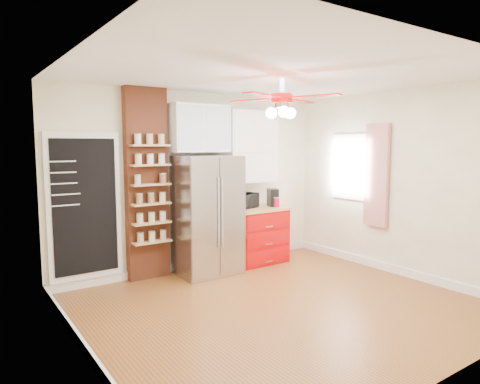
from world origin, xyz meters
TOP-DOWN VIEW (x-y plane):
  - floor at (0.00, 0.00)m, footprint 4.50×4.50m
  - ceiling at (0.00, 0.00)m, footprint 4.50×4.50m
  - wall_back at (0.00, 2.00)m, footprint 4.50×0.02m
  - wall_front at (0.00, -2.00)m, footprint 4.50×0.02m
  - wall_left at (-2.25, 0.00)m, footprint 0.02×4.00m
  - wall_right at (2.25, 0.00)m, footprint 0.02×4.00m
  - chalkboard at (-1.70, 1.96)m, footprint 0.95×0.05m
  - brick_pillar at (-0.85, 1.92)m, footprint 0.60×0.16m
  - fridge at (-0.05, 1.63)m, footprint 0.90×0.70m
  - upper_glass_cabinet at (-0.05, 1.82)m, footprint 0.90×0.35m
  - red_cabinet at (0.92, 1.68)m, footprint 0.94×0.64m
  - upper_shelf_unit at (0.92, 1.85)m, footprint 0.90×0.30m
  - window at (2.23, 0.90)m, footprint 0.04×0.75m
  - curtain at (2.18, 0.35)m, footprint 0.06×0.40m
  - ceiling_fan at (0.00, 0.00)m, footprint 1.40×1.40m
  - toaster_oven at (0.73, 1.75)m, footprint 0.50×0.43m
  - coffee_maker at (1.23, 1.65)m, footprint 0.21×0.25m
  - canister_left at (1.20, 1.53)m, footprint 0.12×0.12m
  - canister_right at (1.29, 1.67)m, footprint 0.13×0.13m
  - pantry_jar_oats at (-1.05, 1.75)m, footprint 0.09×0.09m
  - pantry_jar_beans at (-0.68, 1.76)m, footprint 0.12×0.12m

SIDE VIEW (x-z plane):
  - floor at x=0.00m, z-range 0.00..0.00m
  - red_cabinet at x=0.92m, z-range 0.00..0.90m
  - fridge at x=-0.05m, z-range 0.00..1.75m
  - canister_right at x=1.29m, z-range 0.90..1.03m
  - canister_left at x=1.20m, z-range 0.90..1.05m
  - toaster_oven at x=0.73m, z-range 0.90..1.14m
  - coffee_maker at x=1.23m, z-range 0.90..1.19m
  - chalkboard at x=-1.70m, z-range 0.12..2.08m
  - wall_back at x=0.00m, z-range 0.00..2.70m
  - wall_front at x=0.00m, z-range 0.00..2.70m
  - wall_left at x=-2.25m, z-range 0.00..2.70m
  - wall_right at x=2.25m, z-range 0.00..2.70m
  - brick_pillar at x=-0.85m, z-range 0.00..2.70m
  - pantry_jar_oats at x=-1.05m, z-range 1.37..1.49m
  - pantry_jar_beans at x=-0.68m, z-range 1.37..1.50m
  - curtain at x=2.18m, z-range 0.67..2.23m
  - window at x=2.23m, z-range 1.02..2.08m
  - upper_shelf_unit at x=0.92m, z-range 1.30..2.45m
  - upper_glass_cabinet at x=-0.05m, z-range 1.80..2.50m
  - ceiling_fan at x=0.00m, z-range 2.20..2.65m
  - ceiling at x=0.00m, z-range 2.70..2.70m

